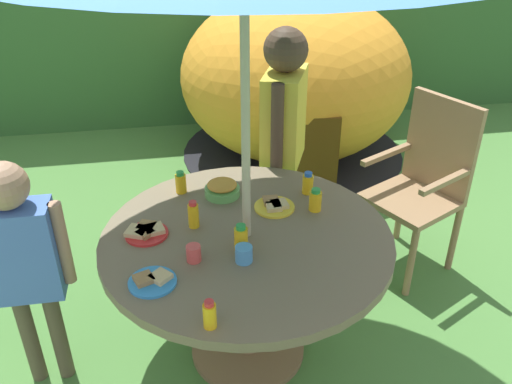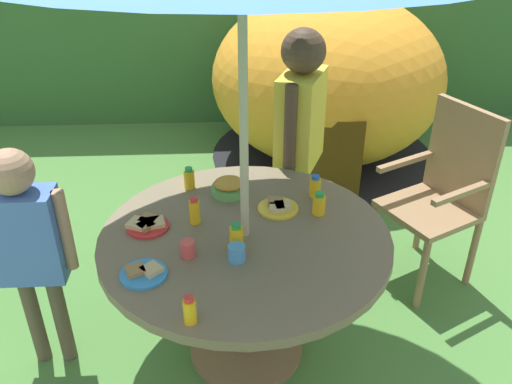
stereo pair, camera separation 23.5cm
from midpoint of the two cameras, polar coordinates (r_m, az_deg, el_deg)
The scene contains 19 objects.
ground_plane at distance 2.87m, azimuth -3.30°, elevation -16.34°, with size 10.00×10.00×0.02m, color #477A38.
hedge_backdrop at distance 5.36m, azimuth -7.80°, elevation 16.52°, with size 9.00×0.70×1.61m, color #33602D.
garden_table at distance 2.47m, azimuth -3.69°, elevation -7.04°, with size 1.28×1.28×0.70m.
wooden_chair at distance 3.22m, azimuth 15.18°, elevation 1.31°, with size 0.59×0.59×1.03m.
dome_tent at distance 4.45m, azimuth 2.54°, elevation 11.87°, with size 2.13×2.13×1.33m.
child_in_yellow_shirt at distance 3.06m, azimuth 0.72°, elevation 7.65°, with size 0.32×0.44×1.40m.
child_in_blue_shirt at distance 2.50m, azimuth -25.87°, elevation -5.80°, with size 0.39×0.19×1.14m.
snack_bowl at distance 2.67m, azimuth -6.08°, elevation 0.27°, with size 0.17×0.17×0.08m.
plate_front_edge at distance 2.19m, azimuth -13.87°, elevation -9.09°, with size 0.19×0.19×0.03m.
plate_near_left at distance 2.46m, azimuth -14.14°, elevation -4.13°, with size 0.19×0.19×0.03m.
plate_near_right at distance 2.57m, azimuth -0.66°, elevation -1.52°, with size 0.19×0.19×0.03m.
juice_bottle_far_left at distance 2.44m, azimuth -9.31°, elevation -2.46°, with size 0.05×0.05×0.13m.
juice_bottle_far_right at distance 2.67m, azimuth 2.94°, elevation 0.83°, with size 0.05×0.05×0.11m.
juice_bottle_center_front at distance 1.94m, azimuth -8.42°, elevation -12.72°, with size 0.05×0.05×0.11m.
juice_bottle_center_back at distance 2.28m, azimuth -4.55°, elevation -4.92°, with size 0.06×0.06×0.12m.
juice_bottle_mid_left at distance 2.72m, azimuth -10.34°, elevation 0.89°, with size 0.05×0.05×0.11m.
juice_bottle_mid_right at distance 2.54m, azimuth 3.60°, elevation -0.95°, with size 0.06×0.06×0.11m.
cup_near at distance 2.23m, azimuth -4.33°, elevation -6.59°, with size 0.07×0.07×0.07m, color #4C99D8.
cup_far at distance 2.25m, azimuth -9.54°, elevation -6.44°, with size 0.06×0.06×0.07m, color #E04C47.
Camera 1 is at (-0.29, -1.94, 2.08)m, focal length 38.28 mm.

